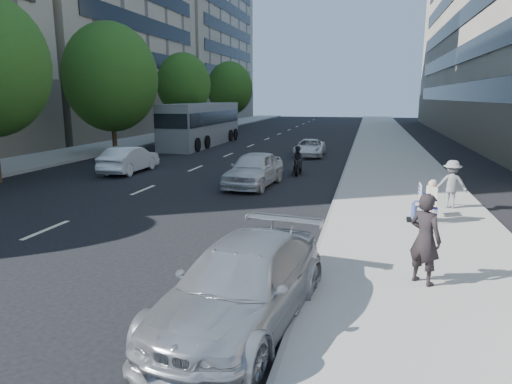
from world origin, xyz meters
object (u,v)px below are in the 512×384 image
(seated_protester, at_px, (426,198))
(parked_sedan, at_px, (242,285))
(motorcycle, at_px, (298,162))
(pedestrian_woman, at_px, (425,239))
(bus, at_px, (202,124))
(white_sedan_far, at_px, (310,148))
(white_sedan_mid, at_px, (129,159))
(jogger, at_px, (451,184))
(white_sedan_near, at_px, (254,169))

(seated_protester, bearing_deg, parked_sedan, -117.98)
(motorcycle, bearing_deg, pedestrian_woman, -78.19)
(motorcycle, bearing_deg, bus, 121.30)
(white_sedan_far, bearing_deg, white_sedan_mid, -134.52)
(jogger, xyz_separation_m, motorcycle, (-6.13, 6.35, -0.32))
(white_sedan_mid, distance_m, bus, 13.70)
(white_sedan_near, height_order, white_sedan_mid, white_sedan_near)
(white_sedan_mid, bearing_deg, bus, -85.91)
(parked_sedan, height_order, white_sedan_near, white_sedan_near)
(pedestrian_woman, distance_m, white_sedan_near, 11.47)
(pedestrian_woman, relative_size, parked_sedan, 0.38)
(jogger, bearing_deg, motorcycle, -45.66)
(white_sedan_far, height_order, motorcycle, motorcycle)
(white_sedan_far, bearing_deg, parked_sedan, -86.95)
(parked_sedan, xyz_separation_m, white_sedan_far, (-1.73, 22.70, -0.15))
(white_sedan_near, distance_m, bus, 17.67)
(white_sedan_far, distance_m, motorcycle, 7.22)
(white_sedan_near, bearing_deg, pedestrian_woman, -54.10)
(parked_sedan, relative_size, white_sedan_mid, 1.19)
(pedestrian_woman, xyz_separation_m, white_sedan_near, (-5.95, 9.81, -0.33))
(seated_protester, bearing_deg, bus, 125.51)
(pedestrian_woman, height_order, white_sedan_far, pedestrian_woman)
(jogger, height_order, parked_sedan, jogger)
(pedestrian_woman, bearing_deg, white_sedan_near, -19.45)
(jogger, height_order, white_sedan_near, jogger)
(parked_sedan, relative_size, bus, 0.40)
(pedestrian_woman, xyz_separation_m, white_sedan_mid, (-13.05, 11.82, -0.41))
(pedestrian_woman, bearing_deg, jogger, -63.60)
(pedestrian_woman, xyz_separation_m, white_sedan_far, (-4.88, 20.51, -0.53))
(white_sedan_mid, bearing_deg, parked_sedan, 124.78)
(seated_protester, xyz_separation_m, jogger, (1.02, 2.13, 0.08))
(seated_protester, distance_m, jogger, 2.36)
(white_sedan_near, relative_size, white_sedan_far, 1.11)
(jogger, bearing_deg, bus, -49.26)
(pedestrian_woman, xyz_separation_m, bus, (-14.13, 25.44, 0.56))
(jogger, distance_m, pedestrian_woman, 7.13)
(pedestrian_woman, distance_m, bus, 29.11)
(bus, bearing_deg, jogger, -49.77)
(jogger, height_order, pedestrian_woman, pedestrian_woman)
(motorcycle, distance_m, bus, 15.51)
(pedestrian_woman, relative_size, motorcycle, 0.90)
(white_sedan_near, distance_m, white_sedan_far, 10.76)
(white_sedan_mid, height_order, motorcycle, motorcycle)
(seated_protester, xyz_separation_m, white_sedan_near, (-6.52, 4.98, -0.13))
(seated_protester, distance_m, white_sedan_mid, 15.32)
(white_sedan_near, relative_size, bus, 0.36)
(seated_protester, height_order, motorcycle, seated_protester)
(jogger, distance_m, parked_sedan, 10.30)
(parked_sedan, bearing_deg, white_sedan_far, 102.20)
(jogger, bearing_deg, seated_protester, 64.77)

